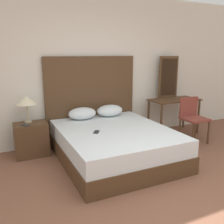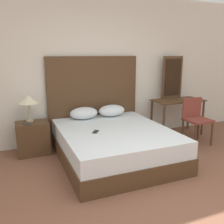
{
  "view_description": "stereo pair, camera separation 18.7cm",
  "coord_description": "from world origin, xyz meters",
  "px_view_note": "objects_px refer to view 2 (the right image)",
  "views": [
    {
      "loc": [
        -1.64,
        -1.77,
        1.65
      ],
      "look_at": [
        -0.02,
        1.67,
        0.75
      ],
      "focal_mm": 40.0,
      "sensor_mm": 36.0,
      "label": 1
    },
    {
      "loc": [
        -1.46,
        -1.85,
        1.65
      ],
      "look_at": [
        -0.02,
        1.67,
        0.75
      ],
      "focal_mm": 40.0,
      "sensor_mm": 36.0,
      "label": 2
    }
  ],
  "objects_px": {
    "vanity_desk": "(178,105)",
    "chair": "(195,117)",
    "bed": "(114,144)",
    "phone_on_bed": "(96,132)",
    "table_lamp": "(28,100)",
    "nightstand": "(33,138)",
    "phone_on_nightstand": "(27,124)"
  },
  "relations": [
    {
      "from": "bed",
      "to": "phone_on_bed",
      "type": "bearing_deg",
      "value": -173.5
    },
    {
      "from": "phone_on_nightstand",
      "to": "nightstand",
      "type": "bearing_deg",
      "value": 48.09
    },
    {
      "from": "phone_on_nightstand",
      "to": "vanity_desk",
      "type": "relative_size",
      "value": 0.16
    },
    {
      "from": "bed",
      "to": "phone_on_bed",
      "type": "xyz_separation_m",
      "value": [
        -0.32,
        -0.04,
        0.26
      ]
    },
    {
      "from": "vanity_desk",
      "to": "table_lamp",
      "type": "bearing_deg",
      "value": 177.38
    },
    {
      "from": "nightstand",
      "to": "chair",
      "type": "distance_m",
      "value": 2.92
    },
    {
      "from": "bed",
      "to": "chair",
      "type": "height_order",
      "value": "chair"
    },
    {
      "from": "vanity_desk",
      "to": "chair",
      "type": "xyz_separation_m",
      "value": [
        0.0,
        -0.54,
        -0.11
      ]
    },
    {
      "from": "vanity_desk",
      "to": "phone_on_bed",
      "type": "bearing_deg",
      "value": -160.89
    },
    {
      "from": "nightstand",
      "to": "table_lamp",
      "type": "bearing_deg",
      "value": 104.08
    },
    {
      "from": "phone_on_bed",
      "to": "table_lamp",
      "type": "relative_size",
      "value": 0.38
    },
    {
      "from": "nightstand",
      "to": "chair",
      "type": "height_order",
      "value": "chair"
    },
    {
      "from": "phone_on_nightstand",
      "to": "vanity_desk",
      "type": "xyz_separation_m",
      "value": [
        2.93,
        0.04,
        0.06
      ]
    },
    {
      "from": "phone_on_bed",
      "to": "table_lamp",
      "type": "bearing_deg",
      "value": 136.6
    },
    {
      "from": "phone_on_nightstand",
      "to": "vanity_desk",
      "type": "bearing_deg",
      "value": 0.73
    },
    {
      "from": "bed",
      "to": "chair",
      "type": "xyz_separation_m",
      "value": [
        1.68,
        0.12,
        0.25
      ]
    },
    {
      "from": "phone_on_bed",
      "to": "phone_on_nightstand",
      "type": "height_order",
      "value": "phone_on_nightstand"
    },
    {
      "from": "vanity_desk",
      "to": "chair",
      "type": "relative_size",
      "value": 1.22
    },
    {
      "from": "phone_on_bed",
      "to": "table_lamp",
      "type": "xyz_separation_m",
      "value": [
        -0.87,
        0.82,
        0.4
      ]
    },
    {
      "from": "phone_on_bed",
      "to": "vanity_desk",
      "type": "xyz_separation_m",
      "value": [
        1.99,
        0.69,
        0.11
      ]
    },
    {
      "from": "vanity_desk",
      "to": "chair",
      "type": "bearing_deg",
      "value": -89.61
    },
    {
      "from": "nightstand",
      "to": "phone_on_nightstand",
      "type": "xyz_separation_m",
      "value": [
        -0.08,
        -0.09,
        0.28
      ]
    },
    {
      "from": "chair",
      "to": "table_lamp",
      "type": "bearing_deg",
      "value": 166.91
    },
    {
      "from": "chair",
      "to": "nightstand",
      "type": "bearing_deg",
      "value": 168.26
    },
    {
      "from": "phone_on_bed",
      "to": "chair",
      "type": "distance_m",
      "value": 2.0
    },
    {
      "from": "nightstand",
      "to": "bed",
      "type": "bearing_deg",
      "value": -31.27
    },
    {
      "from": "nightstand",
      "to": "chair",
      "type": "relative_size",
      "value": 0.65
    },
    {
      "from": "bed",
      "to": "chair",
      "type": "distance_m",
      "value": 1.7
    },
    {
      "from": "bed",
      "to": "chair",
      "type": "bearing_deg",
      "value": 4.05
    },
    {
      "from": "nightstand",
      "to": "phone_on_bed",
      "type": "bearing_deg",
      "value": -41.31
    },
    {
      "from": "phone_on_bed",
      "to": "nightstand",
      "type": "bearing_deg",
      "value": 138.69
    },
    {
      "from": "vanity_desk",
      "to": "nightstand",
      "type": "bearing_deg",
      "value": 178.87
    }
  ]
}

